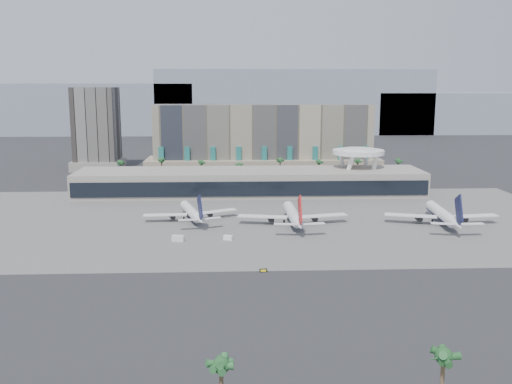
{
  "coord_description": "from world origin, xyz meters",
  "views": [
    {
      "loc": [
        -9.16,
        -168.38,
        53.23
      ],
      "look_at": [
        -0.15,
        40.0,
        14.11
      ],
      "focal_mm": 40.0,
      "sensor_mm": 36.0,
      "label": 1
    }
  ],
  "objects_px": {
    "airliner_left": "(192,212)",
    "airliner_centre": "(293,215)",
    "service_vehicle_a": "(178,238)",
    "service_vehicle_b": "(228,238)",
    "taxiway_sign": "(263,270)",
    "airliner_right": "(442,214)"
  },
  "relations": [
    {
      "from": "airliner_left",
      "to": "airliner_centre",
      "type": "xyz_separation_m",
      "value": [
        39.83,
        -8.66,
        0.44
      ]
    },
    {
      "from": "service_vehicle_a",
      "to": "service_vehicle_b",
      "type": "xyz_separation_m",
      "value": [
        17.32,
        1.04,
        -0.24
      ]
    },
    {
      "from": "service_vehicle_a",
      "to": "service_vehicle_b",
      "type": "relative_size",
      "value": 1.37
    },
    {
      "from": "service_vehicle_b",
      "to": "taxiway_sign",
      "type": "bearing_deg",
      "value": -54.32
    },
    {
      "from": "airliner_right",
      "to": "taxiway_sign",
      "type": "xyz_separation_m",
      "value": [
        -72.61,
        -54.4,
        -3.46
      ]
    },
    {
      "from": "airliner_left",
      "to": "service_vehicle_b",
      "type": "bearing_deg",
      "value": -78.9
    },
    {
      "from": "airliner_centre",
      "to": "service_vehicle_b",
      "type": "xyz_separation_m",
      "value": [
        -25.06,
        -21.26,
        -3.08
      ]
    },
    {
      "from": "airliner_centre",
      "to": "service_vehicle_b",
      "type": "height_order",
      "value": "airliner_centre"
    },
    {
      "from": "service_vehicle_a",
      "to": "airliner_right",
      "type": "bearing_deg",
      "value": 22.86
    },
    {
      "from": "service_vehicle_a",
      "to": "taxiway_sign",
      "type": "bearing_deg",
      "value": -39.63
    },
    {
      "from": "taxiway_sign",
      "to": "airliner_right",
      "type": "bearing_deg",
      "value": 32.59
    },
    {
      "from": "service_vehicle_a",
      "to": "service_vehicle_b",
      "type": "height_order",
      "value": "service_vehicle_a"
    },
    {
      "from": "service_vehicle_a",
      "to": "airliner_left",
      "type": "bearing_deg",
      "value": 96.88
    },
    {
      "from": "airliner_left",
      "to": "airliner_right",
      "type": "distance_m",
      "value": 98.33
    },
    {
      "from": "airliner_right",
      "to": "service_vehicle_b",
      "type": "xyz_separation_m",
      "value": [
        -82.95,
        -18.95,
        -3.17
      ]
    },
    {
      "from": "service_vehicle_b",
      "to": "taxiway_sign",
      "type": "relative_size",
      "value": 1.36
    },
    {
      "from": "taxiway_sign",
      "to": "service_vehicle_b",
      "type": "bearing_deg",
      "value": 102.0
    },
    {
      "from": "taxiway_sign",
      "to": "airliner_centre",
      "type": "bearing_deg",
      "value": 71.19
    },
    {
      "from": "service_vehicle_a",
      "to": "taxiway_sign",
      "type": "distance_m",
      "value": 44.15
    },
    {
      "from": "airliner_centre",
      "to": "service_vehicle_a",
      "type": "bearing_deg",
      "value": -153.33
    },
    {
      "from": "airliner_centre",
      "to": "airliner_right",
      "type": "relative_size",
      "value": 0.98
    },
    {
      "from": "airliner_left",
      "to": "service_vehicle_b",
      "type": "xyz_separation_m",
      "value": [
        14.77,
        -29.93,
        -2.64
      ]
    }
  ]
}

